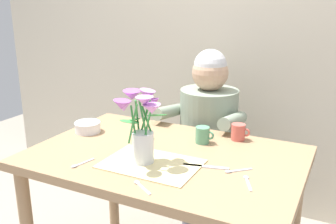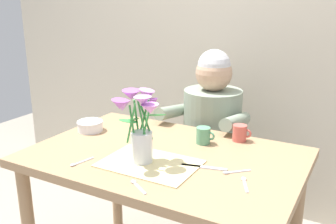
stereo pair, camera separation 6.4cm
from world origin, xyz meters
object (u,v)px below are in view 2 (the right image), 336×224
at_px(flower_vase, 140,122).
at_px(dinner_knife, 204,167).
at_px(ceramic_bowl, 90,125).
at_px(seated_person, 211,145).
at_px(tea_cup, 240,133).
at_px(coffee_cup, 204,135).

height_order(flower_vase, dinner_knife, flower_vase).
relative_size(ceramic_bowl, dinner_knife, 0.72).
xyz_separation_m(seated_person, dinner_knife, (0.24, -0.67, 0.18)).
xyz_separation_m(ceramic_bowl, tea_cup, (0.73, 0.24, 0.01)).
bearing_deg(coffee_cup, flower_vase, -113.64).
relative_size(seated_person, tea_cup, 12.20).
relative_size(dinner_knife, tea_cup, 2.04).
height_order(flower_vase, ceramic_bowl, flower_vase).
bearing_deg(coffee_cup, ceramic_bowl, -168.21).
bearing_deg(tea_cup, seated_person, 131.92).
bearing_deg(dinner_knife, ceramic_bowl, 156.22).
bearing_deg(seated_person, ceramic_bowl, -128.58).
height_order(ceramic_bowl, dinner_knife, ceramic_bowl).
bearing_deg(seated_person, dinner_knife, -68.09).
bearing_deg(seated_person, flower_vase, -89.29).
bearing_deg(ceramic_bowl, dinner_knife, -10.17).
bearing_deg(tea_cup, dinner_knife, -94.14).
distance_m(flower_vase, coffee_cup, 0.39).
xyz_separation_m(flower_vase, tea_cup, (0.29, 0.45, -0.14)).
bearing_deg(dinner_knife, flower_vase, -176.33).
relative_size(coffee_cup, tea_cup, 1.00).
height_order(coffee_cup, tea_cup, same).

